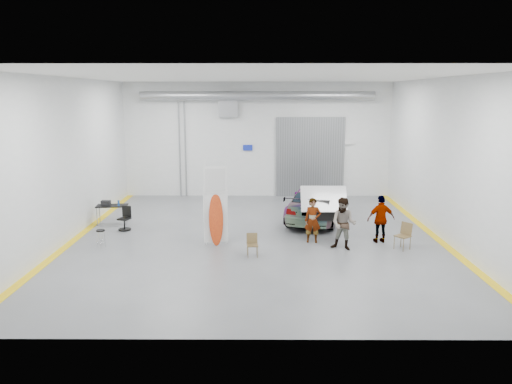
{
  "coord_description": "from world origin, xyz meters",
  "views": [
    {
      "loc": [
        0.08,
        -18.3,
        5.41
      ],
      "look_at": [
        -0.03,
        1.44,
        1.5
      ],
      "focal_mm": 35.0,
      "sensor_mm": 36.0,
      "label": 1
    }
  ],
  "objects_px": {
    "surfboard_display": "(215,212)",
    "work_table": "(110,205)",
    "person_b": "(344,224)",
    "office_chair": "(125,220)",
    "folding_chair_near": "(252,250)",
    "folding_chair_far": "(402,241)",
    "shop_stool": "(101,239)",
    "sedan_car": "(316,203)",
    "person_c": "(381,219)",
    "person_a": "(313,220)"
  },
  "relations": [
    {
      "from": "surfboard_display",
      "to": "shop_stool",
      "type": "xyz_separation_m",
      "value": [
        -4.06,
        -0.29,
        -0.92
      ]
    },
    {
      "from": "person_a",
      "to": "person_b",
      "type": "xyz_separation_m",
      "value": [
        0.99,
        -0.86,
        0.1
      ]
    },
    {
      "from": "folding_chair_far",
      "to": "person_b",
      "type": "bearing_deg",
      "value": -127.27
    },
    {
      "from": "surfboard_display",
      "to": "office_chair",
      "type": "distance_m",
      "value": 4.41
    },
    {
      "from": "work_table",
      "to": "sedan_car",
      "type": "bearing_deg",
      "value": 4.76
    },
    {
      "from": "person_a",
      "to": "work_table",
      "type": "distance_m",
      "value": 8.63
    },
    {
      "from": "person_b",
      "to": "folding_chair_far",
      "type": "distance_m",
      "value": 2.18
    },
    {
      "from": "person_b",
      "to": "folding_chair_near",
      "type": "relative_size",
      "value": 2.39
    },
    {
      "from": "person_a",
      "to": "person_b",
      "type": "bearing_deg",
      "value": -35.92
    },
    {
      "from": "sedan_car",
      "to": "person_b",
      "type": "relative_size",
      "value": 2.79
    },
    {
      "from": "work_table",
      "to": "person_b",
      "type": "bearing_deg",
      "value": -20.72
    },
    {
      "from": "sedan_car",
      "to": "shop_stool",
      "type": "relative_size",
      "value": 8.09
    },
    {
      "from": "person_a",
      "to": "surfboard_display",
      "type": "xyz_separation_m",
      "value": [
        -3.57,
        -0.36,
        0.41
      ]
    },
    {
      "from": "person_c",
      "to": "work_table",
      "type": "bearing_deg",
      "value": -21.04
    },
    {
      "from": "person_b",
      "to": "surfboard_display",
      "type": "bearing_deg",
      "value": -162.88
    },
    {
      "from": "person_a",
      "to": "shop_stool",
      "type": "distance_m",
      "value": 7.67
    },
    {
      "from": "shop_stool",
      "to": "folding_chair_far",
      "type": "bearing_deg",
      "value": -0.96
    },
    {
      "from": "sedan_car",
      "to": "shop_stool",
      "type": "height_order",
      "value": "sedan_car"
    },
    {
      "from": "office_chair",
      "to": "folding_chair_far",
      "type": "bearing_deg",
      "value": 5.71
    },
    {
      "from": "person_a",
      "to": "person_b",
      "type": "distance_m",
      "value": 1.31
    },
    {
      "from": "sedan_car",
      "to": "person_a",
      "type": "relative_size",
      "value": 3.12
    },
    {
      "from": "folding_chair_near",
      "to": "folding_chair_far",
      "type": "relative_size",
      "value": 0.82
    },
    {
      "from": "folding_chair_far",
      "to": "work_table",
      "type": "xyz_separation_m",
      "value": [
        -11.29,
        3.46,
        0.5
      ]
    },
    {
      "from": "sedan_car",
      "to": "person_a",
      "type": "xyz_separation_m",
      "value": [
        -0.5,
        -3.35,
        0.08
      ]
    },
    {
      "from": "surfboard_display",
      "to": "shop_stool",
      "type": "height_order",
      "value": "surfboard_display"
    },
    {
      "from": "surfboard_display",
      "to": "work_table",
      "type": "bearing_deg",
      "value": 137.8
    },
    {
      "from": "shop_stool",
      "to": "work_table",
      "type": "relative_size",
      "value": 0.48
    },
    {
      "from": "office_chair",
      "to": "folding_chair_near",
      "type": "bearing_deg",
      "value": -13.56
    },
    {
      "from": "folding_chair_far",
      "to": "shop_stool",
      "type": "xyz_separation_m",
      "value": [
        -10.7,
        0.18,
        0.02
      ]
    },
    {
      "from": "person_a",
      "to": "office_chair",
      "type": "xyz_separation_m",
      "value": [
        -7.39,
        1.67,
        -0.41
      ]
    },
    {
      "from": "person_b",
      "to": "office_chair",
      "type": "height_order",
      "value": "person_b"
    },
    {
      "from": "shop_stool",
      "to": "person_c",
      "type": "bearing_deg",
      "value": 3.76
    },
    {
      "from": "sedan_car",
      "to": "folding_chair_far",
      "type": "relative_size",
      "value": 5.48
    },
    {
      "from": "folding_chair_near",
      "to": "work_table",
      "type": "distance_m",
      "value": 7.41
    },
    {
      "from": "person_a",
      "to": "person_c",
      "type": "xyz_separation_m",
      "value": [
        2.5,
        0.01,
        0.05
      ]
    },
    {
      "from": "shop_stool",
      "to": "office_chair",
      "type": "relative_size",
      "value": 0.67
    },
    {
      "from": "person_b",
      "to": "folding_chair_far",
      "type": "height_order",
      "value": "person_b"
    },
    {
      "from": "folding_chair_near",
      "to": "office_chair",
      "type": "xyz_separation_m",
      "value": [
        -5.19,
        3.34,
        0.18
      ]
    },
    {
      "from": "person_c",
      "to": "folding_chair_near",
      "type": "xyz_separation_m",
      "value": [
        -4.7,
        -1.67,
        -0.64
      ]
    },
    {
      "from": "folding_chair_far",
      "to": "surfboard_display",
      "type": "bearing_deg",
      "value": -131.97
    },
    {
      "from": "surfboard_display",
      "to": "shop_stool",
      "type": "distance_m",
      "value": 4.17
    },
    {
      "from": "surfboard_display",
      "to": "folding_chair_far",
      "type": "relative_size",
      "value": 3.23
    },
    {
      "from": "person_b",
      "to": "person_c",
      "type": "xyz_separation_m",
      "value": [
        1.52,
        0.87,
        -0.05
      ]
    },
    {
      "from": "person_b",
      "to": "work_table",
      "type": "bearing_deg",
      "value": -177.39
    },
    {
      "from": "person_a",
      "to": "person_c",
      "type": "bearing_deg",
      "value": 5.24
    },
    {
      "from": "folding_chair_far",
      "to": "work_table",
      "type": "height_order",
      "value": "work_table"
    },
    {
      "from": "office_chair",
      "to": "person_b",
      "type": "bearing_deg",
      "value": 2.38
    },
    {
      "from": "sedan_car",
      "to": "office_chair",
      "type": "relative_size",
      "value": 5.46
    },
    {
      "from": "person_a",
      "to": "person_b",
      "type": "relative_size",
      "value": 0.89
    },
    {
      "from": "folding_chair_near",
      "to": "folding_chair_far",
      "type": "bearing_deg",
      "value": 3.44
    }
  ]
}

